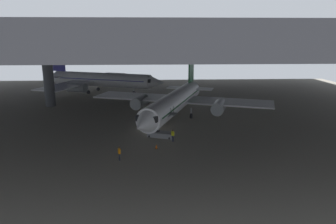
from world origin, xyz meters
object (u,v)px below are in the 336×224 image
Objects in this scene: crew_worker_by_stairs at (173,135)px; traffic_cone_orange at (156,146)px; airplane_main at (176,101)px; boarding_stairs at (161,132)px; crew_worker_near_nose at (119,153)px; airplane_distant at (99,80)px.

crew_worker_by_stairs is 2.75× the size of traffic_cone_orange.
airplane_main reaches higher than boarding_stairs.
airplane_main reaches higher than crew_worker_near_nose.
airplane_distant is 41.94m from traffic_cone_orange.
airplane_distant reaches higher than crew_worker_by_stairs.
boarding_stairs is at bearing 58.77° from crew_worker_near_nose.
crew_worker_near_nose is 2.78× the size of traffic_cone_orange.
airplane_main reaches higher than crew_worker_by_stairs.
boarding_stairs is 0.14× the size of airplane_distant.
airplane_distant is 53.58× the size of traffic_cone_orange.
airplane_distant reaches higher than crew_worker_near_nose.
crew_worker_near_nose is at bearing -114.17° from airplane_main.
crew_worker_near_nose is at bearing -139.92° from traffic_cone_orange.
airplane_main is 18.71m from crew_worker_near_nose.
airplane_main is at bearing -57.36° from airplane_distant.
boarding_stairs is 7.39× the size of traffic_cone_orange.
crew_worker_by_stairs is at bearing 49.16° from traffic_cone_orange.
crew_worker_near_nose reaches higher than crew_worker_by_stairs.
airplane_distant is (-14.18, 34.97, 2.57)m from boarding_stairs.
boarding_stairs reaches higher than traffic_cone_orange.
traffic_cone_orange is at bearing -104.12° from airplane_main.
crew_worker_by_stairs is (1.48, -2.08, 0.23)m from boarding_stairs.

